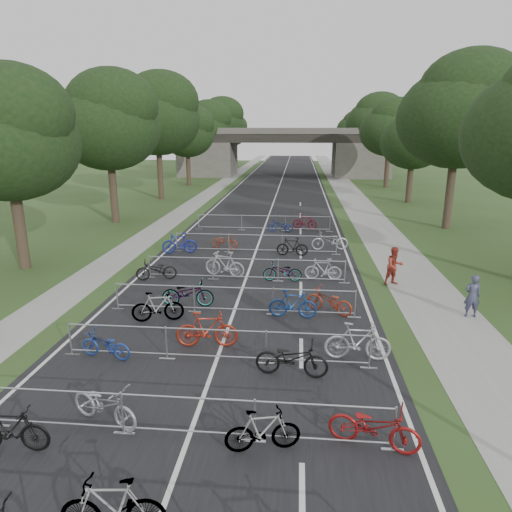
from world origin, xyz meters
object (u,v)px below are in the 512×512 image
at_px(overpass_bridge, 283,152).
at_px(pedestrian_b, 394,266).
at_px(pedestrian_a, 472,296).
at_px(bike_1, 113,507).

xyz_separation_m(overpass_bridge, pedestrian_b, (6.80, -49.98, -2.66)).
bearing_deg(pedestrian_b, pedestrian_a, -80.57).
distance_m(bike_1, pedestrian_a, 14.31).
bearing_deg(overpass_bridge, pedestrian_b, -82.25).
bearing_deg(pedestrian_a, pedestrian_b, -57.37).
relative_size(overpass_bridge, bike_1, 16.72).
bearing_deg(pedestrian_a, overpass_bridge, -79.60).
bearing_deg(bike_1, pedestrian_b, 146.17).
xyz_separation_m(overpass_bridge, bike_1, (-0.68, -64.04, -2.98)).
distance_m(pedestrian_a, pedestrian_b, 4.13).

